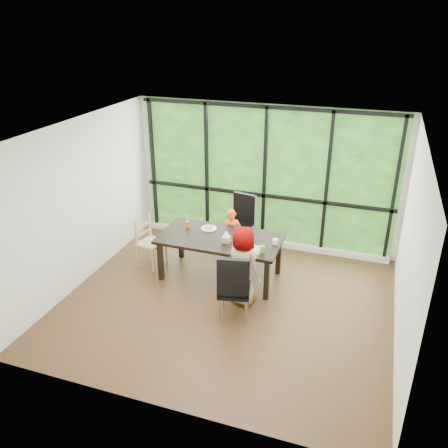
# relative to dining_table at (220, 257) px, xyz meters

# --- Properties ---
(ground) EXTENTS (5.00, 5.00, 0.00)m
(ground) POSITION_rel_dining_table_xyz_m (0.36, -0.72, -0.38)
(ground) COLOR black
(ground) RESTS_ON ground
(back_wall) EXTENTS (5.00, 0.00, 5.00)m
(back_wall) POSITION_rel_dining_table_xyz_m (0.36, 1.53, 0.98)
(back_wall) COLOR silver
(back_wall) RESTS_ON ground
(foliage_backdrop) EXTENTS (4.80, 0.02, 2.65)m
(foliage_backdrop) POSITION_rel_dining_table_xyz_m (0.36, 1.51, 0.98)
(foliage_backdrop) COLOR #1D4615
(foliage_backdrop) RESTS_ON back_wall
(window_mullions) EXTENTS (4.80, 0.06, 2.65)m
(window_mullions) POSITION_rel_dining_table_xyz_m (0.36, 1.47, 0.98)
(window_mullions) COLOR black
(window_mullions) RESTS_ON back_wall
(window_sill) EXTENTS (4.80, 0.12, 0.10)m
(window_sill) POSITION_rel_dining_table_xyz_m (0.36, 1.43, -0.33)
(window_sill) COLOR silver
(window_sill) RESTS_ON ground
(dining_table) EXTENTS (2.08, 1.15, 0.75)m
(dining_table) POSITION_rel_dining_table_xyz_m (0.00, 0.00, 0.00)
(dining_table) COLOR black
(dining_table) RESTS_ON ground
(chair_window_leather) EXTENTS (0.55, 0.55, 1.08)m
(chair_window_leather) POSITION_rel_dining_table_xyz_m (0.02, 1.05, 0.17)
(chair_window_leather) COLOR black
(chair_window_leather) RESTS_ON ground
(chair_interior_leather) EXTENTS (0.55, 0.55, 1.08)m
(chair_interior_leather) POSITION_rel_dining_table_xyz_m (0.58, -1.03, 0.17)
(chair_interior_leather) COLOR black
(chair_interior_leather) RESTS_ON ground
(chair_end_beech) EXTENTS (0.48, 0.50, 0.90)m
(chair_end_beech) POSITION_rel_dining_table_xyz_m (-1.28, -0.03, 0.08)
(chair_end_beech) COLOR tan
(chair_end_beech) RESTS_ON ground
(child_toddler) EXTENTS (0.41, 0.32, 0.99)m
(child_toddler) POSITION_rel_dining_table_xyz_m (-0.00, 0.63, 0.12)
(child_toddler) COLOR #FC5411
(child_toddler) RESTS_ON ground
(child_older) EXTENTS (0.73, 0.62, 1.27)m
(child_older) POSITION_rel_dining_table_xyz_m (0.60, -0.59, 0.26)
(child_older) COLOR slate
(child_older) RESTS_ON ground
(placemat) EXTENTS (0.43, 0.31, 0.01)m
(placemat) POSITION_rel_dining_table_xyz_m (0.55, -0.25, 0.38)
(placemat) COLOR tan
(placemat) RESTS_ON dining_table
(plate_far) EXTENTS (0.27, 0.27, 0.02)m
(plate_far) POSITION_rel_dining_table_xyz_m (-0.30, 0.24, 0.38)
(plate_far) COLOR white
(plate_far) RESTS_ON dining_table
(plate_near) EXTENTS (0.23, 0.23, 0.01)m
(plate_near) POSITION_rel_dining_table_xyz_m (0.56, -0.24, 0.38)
(plate_near) COLOR white
(plate_near) RESTS_ON dining_table
(orange_cup) EXTENTS (0.07, 0.07, 0.11)m
(orange_cup) POSITION_rel_dining_table_xyz_m (-0.67, 0.19, 0.43)
(orange_cup) COLOR orange
(orange_cup) RESTS_ON dining_table
(green_cup) EXTENTS (0.07, 0.07, 0.12)m
(green_cup) POSITION_rel_dining_table_xyz_m (0.80, -0.30, 0.43)
(green_cup) COLOR #57BB35
(green_cup) RESTS_ON dining_table
(white_mug) EXTENTS (0.09, 0.09, 0.09)m
(white_mug) POSITION_rel_dining_table_xyz_m (0.92, 0.05, 0.42)
(white_mug) COLOR white
(white_mug) RESTS_ON dining_table
(tissue_box) EXTENTS (0.12, 0.12, 0.10)m
(tissue_box) POSITION_rel_dining_table_xyz_m (0.15, -0.15, 0.43)
(tissue_box) COLOR tan
(tissue_box) RESTS_ON dining_table
(crepe_rolls_far) EXTENTS (0.15, 0.12, 0.04)m
(crepe_rolls_far) POSITION_rel_dining_table_xyz_m (-0.30, 0.24, 0.41)
(crepe_rolls_far) COLOR tan
(crepe_rolls_far) RESTS_ON plate_far
(crepe_rolls_near) EXTENTS (0.10, 0.12, 0.04)m
(crepe_rolls_near) POSITION_rel_dining_table_xyz_m (0.56, -0.24, 0.41)
(crepe_rolls_near) COLOR tan
(crepe_rolls_near) RESTS_ON plate_near
(straw_white) EXTENTS (0.01, 0.04, 0.20)m
(straw_white) POSITION_rel_dining_table_xyz_m (-0.67, 0.19, 0.53)
(straw_white) COLOR white
(straw_white) RESTS_ON orange_cup
(straw_pink) EXTENTS (0.01, 0.04, 0.20)m
(straw_pink) POSITION_rel_dining_table_xyz_m (0.80, -0.30, 0.53)
(straw_pink) COLOR pink
(straw_pink) RESTS_ON green_cup
(tissue) EXTENTS (0.12, 0.12, 0.11)m
(tissue) POSITION_rel_dining_table_xyz_m (0.15, -0.15, 0.53)
(tissue) COLOR white
(tissue) RESTS_ON tissue_box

